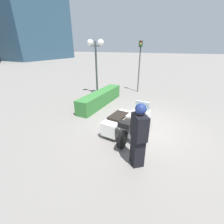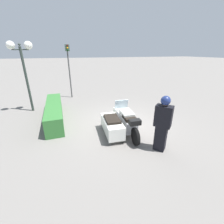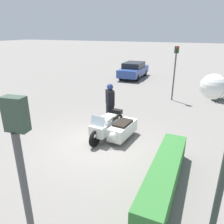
{
  "view_description": "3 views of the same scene",
  "coord_description": "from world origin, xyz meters",
  "px_view_note": "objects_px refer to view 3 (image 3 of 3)",
  "views": [
    {
      "loc": [
        -5.64,
        -1.34,
        3.14
      ],
      "look_at": [
        -0.75,
        1.03,
        0.76
      ],
      "focal_mm": 24.0,
      "sensor_mm": 36.0,
      "label": 1
    },
    {
      "loc": [
        -5.77,
        2.44,
        3.09
      ],
      "look_at": [
        -0.79,
        0.7,
        0.95
      ],
      "focal_mm": 24.0,
      "sensor_mm": 36.0,
      "label": 2
    },
    {
      "loc": [
        6.69,
        3.58,
        4.17
      ],
      "look_at": [
        -1.48,
        -0.04,
        0.83
      ],
      "focal_mm": 35.0,
      "sensor_mm": 36.0,
      "label": 3
    }
  ],
  "objects_px": {
    "hedge_bush_curbside": "(164,177)",
    "bicycle_parked": "(220,95)",
    "parked_car_background": "(134,70)",
    "officer_rider": "(110,102)",
    "police_motorcycle": "(114,128)",
    "traffic_light_far": "(175,65)",
    "traffic_light_near": "(27,191)",
    "pedestrian_bystander": "(218,88)"
  },
  "relations": [
    {
      "from": "hedge_bush_curbside",
      "to": "police_motorcycle",
      "type": "bearing_deg",
      "value": -132.29
    },
    {
      "from": "pedestrian_bystander",
      "to": "officer_rider",
      "type": "bearing_deg",
      "value": 73.36
    },
    {
      "from": "parked_car_background",
      "to": "officer_rider",
      "type": "bearing_deg",
      "value": -168.21
    },
    {
      "from": "traffic_light_far",
      "to": "pedestrian_bystander",
      "type": "relative_size",
      "value": 1.97
    },
    {
      "from": "hedge_bush_curbside",
      "to": "pedestrian_bystander",
      "type": "relative_size",
      "value": 2.31
    },
    {
      "from": "officer_rider",
      "to": "hedge_bush_curbside",
      "type": "distance_m",
      "value": 5.09
    },
    {
      "from": "officer_rider",
      "to": "traffic_light_far",
      "type": "xyz_separation_m",
      "value": [
        -4.78,
        2.16,
        1.2
      ]
    },
    {
      "from": "traffic_light_far",
      "to": "parked_car_background",
      "type": "height_order",
      "value": "traffic_light_far"
    },
    {
      "from": "officer_rider",
      "to": "traffic_light_far",
      "type": "distance_m",
      "value": 5.38
    },
    {
      "from": "traffic_light_far",
      "to": "parked_car_background",
      "type": "xyz_separation_m",
      "value": [
        -5.64,
        -4.49,
        -1.43
      ]
    },
    {
      "from": "traffic_light_near",
      "to": "bicycle_parked",
      "type": "distance_m",
      "value": 13.78
    },
    {
      "from": "pedestrian_bystander",
      "to": "parked_car_background",
      "type": "bearing_deg",
      "value": -10.79
    },
    {
      "from": "traffic_light_far",
      "to": "pedestrian_bystander",
      "type": "height_order",
      "value": "traffic_light_far"
    },
    {
      "from": "bicycle_parked",
      "to": "traffic_light_near",
      "type": "bearing_deg",
      "value": 9.82
    },
    {
      "from": "parked_car_background",
      "to": "bicycle_parked",
      "type": "xyz_separation_m",
      "value": [
        4.42,
        7.28,
        -0.43
      ]
    },
    {
      "from": "police_motorcycle",
      "to": "traffic_light_near",
      "type": "relative_size",
      "value": 0.74
    },
    {
      "from": "officer_rider",
      "to": "bicycle_parked",
      "type": "distance_m",
      "value": 7.8
    },
    {
      "from": "parked_car_background",
      "to": "traffic_light_near",
      "type": "bearing_deg",
      "value": -166.5
    },
    {
      "from": "traffic_light_near",
      "to": "bicycle_parked",
      "type": "xyz_separation_m",
      "value": [
        -13.36,
        2.74,
        -1.97
      ]
    },
    {
      "from": "officer_rider",
      "to": "police_motorcycle",
      "type": "bearing_deg",
      "value": 80.55
    },
    {
      "from": "hedge_bush_curbside",
      "to": "traffic_light_near",
      "type": "relative_size",
      "value": 1.11
    },
    {
      "from": "traffic_light_far",
      "to": "parked_car_background",
      "type": "distance_m",
      "value": 7.35
    },
    {
      "from": "parked_car_background",
      "to": "hedge_bush_curbside",
      "type": "bearing_deg",
      "value": -159.01
    },
    {
      "from": "traffic_light_near",
      "to": "bicycle_parked",
      "type": "relative_size",
      "value": 2.24
    },
    {
      "from": "parked_car_background",
      "to": "pedestrian_bystander",
      "type": "height_order",
      "value": "pedestrian_bystander"
    },
    {
      "from": "traffic_light_near",
      "to": "police_motorcycle",
      "type": "bearing_deg",
      "value": 4.62
    },
    {
      "from": "hedge_bush_curbside",
      "to": "traffic_light_far",
      "type": "relative_size",
      "value": 1.17
    },
    {
      "from": "police_motorcycle",
      "to": "hedge_bush_curbside",
      "type": "bearing_deg",
      "value": 53.01
    },
    {
      "from": "hedge_bush_curbside",
      "to": "parked_car_background",
      "type": "distance_m",
      "value": 15.3
    },
    {
      "from": "police_motorcycle",
      "to": "traffic_light_far",
      "type": "bearing_deg",
      "value": 174.0
    },
    {
      "from": "traffic_light_far",
      "to": "bicycle_parked",
      "type": "bearing_deg",
      "value": 100.46
    },
    {
      "from": "parked_car_background",
      "to": "pedestrian_bystander",
      "type": "xyz_separation_m",
      "value": [
        4.75,
        7.05,
        0.09
      ]
    },
    {
      "from": "officer_rider",
      "to": "traffic_light_near",
      "type": "relative_size",
      "value": 0.53
    },
    {
      "from": "police_motorcycle",
      "to": "hedge_bush_curbside",
      "type": "distance_m",
      "value": 3.32
    },
    {
      "from": "hedge_bush_curbside",
      "to": "bicycle_parked",
      "type": "relative_size",
      "value": 2.48
    },
    {
      "from": "officer_rider",
      "to": "hedge_bush_curbside",
      "type": "relative_size",
      "value": 0.48
    },
    {
      "from": "police_motorcycle",
      "to": "bicycle_parked",
      "type": "bearing_deg",
      "value": 157.03
    },
    {
      "from": "officer_rider",
      "to": "hedge_bush_curbside",
      "type": "height_order",
      "value": "officer_rider"
    },
    {
      "from": "traffic_light_far",
      "to": "hedge_bush_curbside",
      "type": "bearing_deg",
      "value": -5.1
    },
    {
      "from": "police_motorcycle",
      "to": "traffic_light_near",
      "type": "distance_m",
      "value": 6.24
    },
    {
      "from": "hedge_bush_curbside",
      "to": "pedestrian_bystander",
      "type": "height_order",
      "value": "pedestrian_bystander"
    },
    {
      "from": "hedge_bush_curbside",
      "to": "traffic_light_far",
      "type": "height_order",
      "value": "traffic_light_far"
    }
  ]
}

